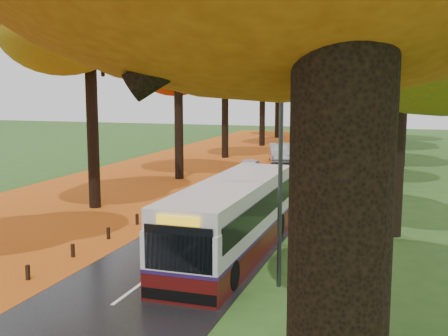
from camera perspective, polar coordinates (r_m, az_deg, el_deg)
The scene contains 14 objects.
road at distance 35.18m, azimuth 4.93°, elevation -2.00°, with size 6.50×90.00×0.04m, color black.
centre_line at distance 35.18m, azimuth 4.93°, elevation -1.96°, with size 0.12×90.00×0.01m, color silver.
leaf_verge at distance 38.21m, azimuth -8.33°, elevation -1.26°, with size 12.00×90.00×0.02m, color maroon.
leaf_drift at distance 35.98m, azimuth 0.20°, elevation -1.71°, with size 0.90×90.00×0.01m, color orange.
trees_left at distance 38.95m, azimuth -4.78°, elevation 13.04°, with size 9.20×74.00×13.88m.
trees_right at distance 35.81m, azimuth 17.46°, elevation 13.37°, with size 9.30×74.20×13.96m.
bollard_row at distance 18.69m, azimuth -21.76°, elevation -11.07°, with size 0.11×23.51×0.52m.
streetlamp_near at distance 17.24m, azimuth 4.97°, elevation 3.08°, with size 2.45×0.18×8.00m.
streetlamp_mid at distance 38.95m, azimuth 12.41°, elevation 5.78°, with size 2.45×0.18×8.00m.
streetlamp_far at distance 60.87m, azimuth 14.52°, elevation 6.52°, with size 2.45×0.18×8.00m.
bus at distance 20.85m, azimuth 0.88°, elevation -4.99°, with size 2.42×10.47×2.75m.
car_white at distance 38.47m, azimuth 2.54°, elevation -0.07°, with size 1.56×3.88×1.32m, color white.
car_silver at distance 47.08m, azimuth 5.67°, elevation 1.54°, with size 1.61×4.62×1.52m, color gray.
car_dark at distance 58.85m, azimuth 8.18°, elevation 2.72°, with size 1.79×4.41×1.28m, color black.
Camera 1 is at (7.84, -8.72, 6.25)m, focal length 45.00 mm.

